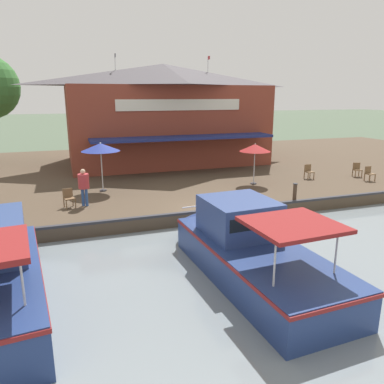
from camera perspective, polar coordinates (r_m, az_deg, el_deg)
ground_plane at (r=16.55m, az=4.36°, el=-4.90°), size 220.00×220.00×0.00m
quay_deck at (r=26.58m, az=-5.06°, el=3.20°), size 22.00×56.00×0.60m
quay_edge_fender at (r=16.44m, az=4.27°, el=-2.66°), size 0.20×50.40×0.10m
waterfront_restaurant at (r=28.44m, az=-4.24°, el=11.89°), size 10.00×14.46×7.74m
patio_umbrella_far_corner at (r=21.22m, az=9.58°, el=6.64°), size 1.73×1.73×2.31m
patio_umbrella_near_quay_edge at (r=19.86m, az=-13.77°, el=6.63°), size 1.97×1.97×2.56m
cafe_chair_mid_patio at (r=17.63m, az=-18.27°, el=-0.73°), size 0.54×0.54×0.85m
cafe_chair_beside_entrance at (r=23.67m, az=17.36°, el=3.10°), size 0.46×0.46×0.85m
cafe_chair_facing_river at (r=25.33m, az=23.85°, el=3.24°), size 0.55×0.55×0.85m
cafe_chair_back_row_seat at (r=24.34m, az=25.40°, el=2.65°), size 0.45×0.45×0.85m
person_near_entrance at (r=17.50m, az=-16.18°, el=1.33°), size 0.48×0.48×1.71m
motorboat_nearest_quay at (r=12.06m, az=7.84°, el=-8.25°), size 7.98×2.95×2.34m
mooring_post at (r=18.42m, az=15.40°, el=0.01°), size 0.22×0.22×0.87m
tree_upstream_bank at (r=36.35m, az=4.79°, el=13.66°), size 3.77×3.59×6.28m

